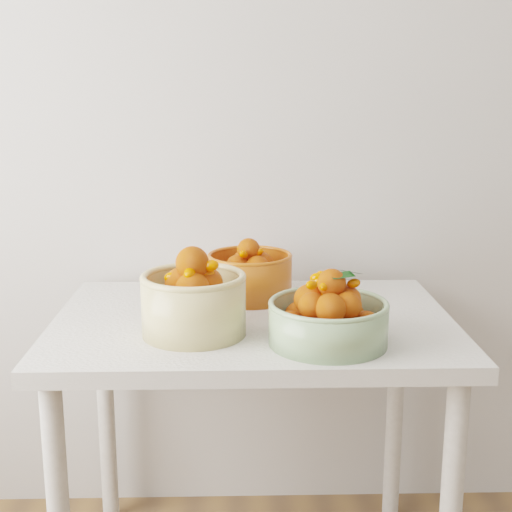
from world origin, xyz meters
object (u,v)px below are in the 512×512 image
object	(u,v)px
bowl_cream	(194,301)
table	(253,353)
bowl_green	(328,318)
bowl_orange	(250,275)

from	to	relation	value
bowl_cream	table	bearing A→B (deg)	41.05
bowl_cream	bowl_green	xyz separation A→B (m)	(0.30, -0.07, -0.02)
table	bowl_cream	size ratio (longest dim) A/B	3.25
bowl_orange	bowl_green	bearing A→B (deg)	-65.21
table	bowl_cream	xyz separation A→B (m)	(-0.14, -0.12, 0.18)
bowl_cream	bowl_orange	xyz separation A→B (m)	(0.13, 0.29, -0.01)
table	bowl_cream	distance (m)	0.26
bowl_orange	bowl_cream	bearing A→B (deg)	-114.57
bowl_cream	bowl_green	distance (m)	0.31
table	bowl_cream	world-z (taller)	bowl_cream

